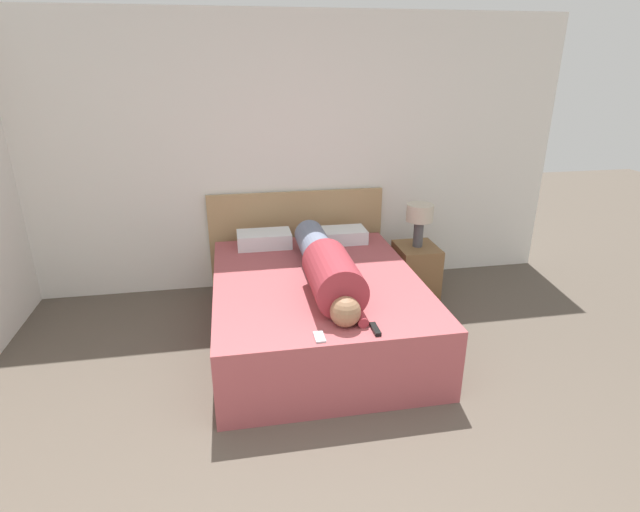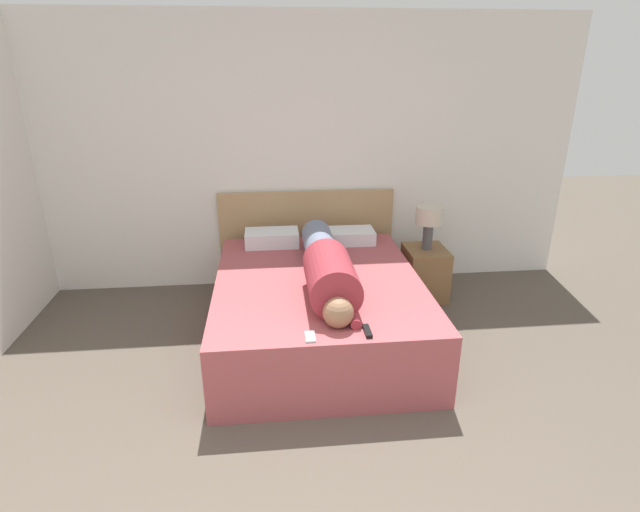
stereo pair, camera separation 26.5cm
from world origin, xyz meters
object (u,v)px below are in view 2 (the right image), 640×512
Objects in this scene: nightstand at (425,273)px; table_lamp at (429,219)px; bed at (318,309)px; pillow_near_headboard at (272,238)px; tv_remote at (367,331)px; pillow_second at (349,236)px; person_lying at (327,267)px; cell_phone at (310,337)px.

table_lamp reaches higher than nightstand.
table_lamp is at bearing 31.70° from bed.
bed is at bearing -66.41° from pillow_near_headboard.
tv_remote reaches higher than bed.
nightstand is at bearing -9.88° from pillow_second.
person_lying is (0.05, -0.15, 0.43)m from bed.
bed is at bearing 109.52° from person_lying.
pillow_near_headboard is (-1.46, 0.13, -0.18)m from table_lamp.
pillow_second is at bearing 170.12° from nightstand.
table_lamp is at bearing -9.88° from pillow_second.
table_lamp reaches higher than pillow_near_headboard.
pillow_near_headboard is 1.05× the size of pillow_second.
table_lamp is (1.11, 0.68, 0.52)m from bed.
person_lying is 12.32× the size of cell_phone.
cell_phone is at bearing -128.14° from nightstand.
cell_phone is (0.21, -1.72, -0.06)m from pillow_near_headboard.
table_lamp reaches higher than tv_remote.
pillow_second reaches higher than tv_remote.
table_lamp reaches higher than cell_phone.
pillow_second is at bearing 73.19° from cell_phone.
nightstand is (1.11, 0.68, -0.02)m from bed.
person_lying is at bearing -141.54° from nightstand.
bed is 0.46m from person_lying.
person_lying reaches higher than tv_remote.
tv_remote is (-0.88, -1.57, 0.31)m from nightstand.
nightstand is 3.32× the size of tv_remote.
pillow_near_headboard is 3.30× the size of tv_remote.
table_lamp is 0.89× the size of pillow_second.
nightstand is 1.42m from person_lying.
cell_phone is (-0.37, -0.02, -0.01)m from tv_remote.
nightstand is at bearing 51.86° from cell_phone.
tv_remote is (0.17, -0.73, -0.14)m from person_lying.
pillow_second is (0.38, 0.81, 0.34)m from bed.
table_lamp is 1.81m from tv_remote.
pillow_second is 1.79m from cell_phone.
bed reaches higher than nightstand.
nightstand is 0.31× the size of person_lying.
pillow_second is 3.14× the size of tv_remote.
table_lamp is 0.26× the size of person_lying.
pillow_second is at bearing 65.02° from bed.
cell_phone is at bearing -106.81° from pillow_second.
pillow_second reaches higher than bed.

